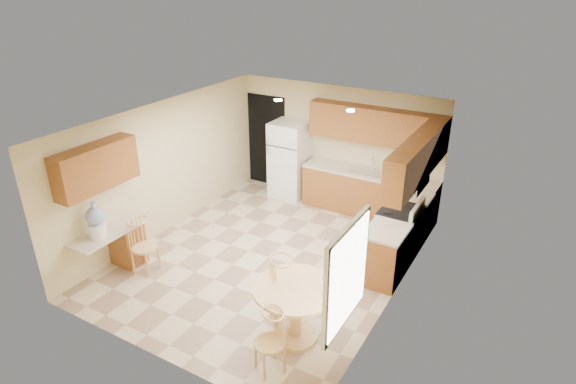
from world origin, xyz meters
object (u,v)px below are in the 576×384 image
Objects in this scene: chair_table_b at (266,340)px; chair_desk at (139,244)px; refrigerator at (290,160)px; stove at (398,232)px; water_crock at (96,222)px; dining_table at (295,306)px; chair_table_a at (281,288)px.

chair_desk reaches higher than chair_table_b.
chair_table_b is (2.35, -4.68, -0.31)m from refrigerator.
stove is at bearing -64.86° from chair_table_b.
water_crock reaches higher than chair_desk.
stove is 2.78m from dining_table.
dining_table is 1.10× the size of chair_table_a.
refrigerator is 5.24m from chair_table_b.
refrigerator reaches higher than chair_desk.
chair_table_b is 3.06m from chair_desk.
refrigerator is at bearing -29.55° from chair_table_b.
dining_table is (-0.52, -2.72, 0.08)m from stove.
refrigerator reaches higher than water_crock.
chair_table_b is 0.93× the size of chair_desk.
refrigerator reaches higher than dining_table.
refrigerator is 2.84× the size of water_crock.
dining_table is at bearing 5.06° from water_crock.
refrigerator reaches higher than chair_table_a.
chair_table_b is at bearing -63.33° from refrigerator.
chair_table_a is at bearing -61.72° from refrigerator.
chair_table_b is (0.00, -0.73, -0.02)m from dining_table.
chair_desk is at bearing 178.27° from dining_table.
water_crock is at bearing -55.25° from chair_desk.
chair_desk is at bearing -131.67° from chair_table_a.
chair_table_a is at bearing -36.97° from chair_table_b.
chair_desk is 0.76m from water_crock.
chair_table_a is 1.18× the size of chair_table_b.
chair_table_a is 0.94m from chair_table_b.
water_crock is at bearing -124.69° from chair_table_a.
chair_table_b is 3.46m from water_crock.
stove reaches higher than chair_desk.
refrigerator reaches higher than chair_table_b.
stove reaches higher than chair_table_b.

